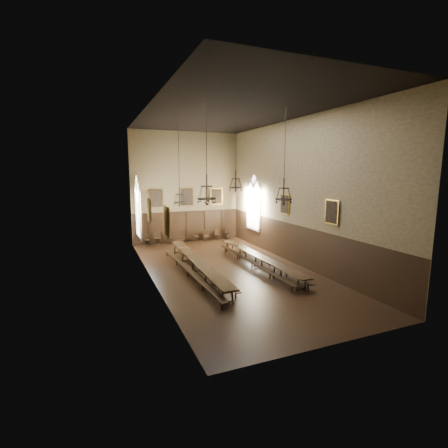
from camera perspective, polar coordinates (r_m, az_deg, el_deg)
floor at (r=19.41m, az=0.89°, el=-8.21°), size 9.00×18.00×0.02m
ceiling at (r=18.79m, az=0.96°, el=19.04°), size 9.00×18.00×0.02m
wall_back at (r=27.07m, az=-6.63°, el=6.40°), size 9.00×0.02×9.00m
wall_front at (r=10.90m, az=19.86°, el=1.79°), size 9.00×0.02×9.00m
wall_left at (r=17.30m, az=-13.00°, el=4.66°), size 0.02×18.00×9.00m
wall_right at (r=20.75m, az=12.51°, el=5.40°), size 0.02×18.00×9.00m
wainscot_panelling at (r=19.07m, az=0.90°, el=-4.60°), size 9.00×18.00×2.50m
table_left at (r=18.85m, az=-4.81°, el=-7.42°), size 0.99×10.65×0.83m
table_right at (r=20.08m, az=6.06°, el=-6.51°), size 0.75×9.74×0.76m
bench_left_outer at (r=18.33m, az=-6.38°, el=-8.32°), size 0.57×10.46×0.47m
bench_left_inner at (r=18.98m, az=-3.19°, el=-7.78°), size 0.29×9.10×0.41m
bench_right_inner at (r=19.83m, az=4.94°, el=-7.03°), size 0.32×9.33×0.42m
bench_right_outer at (r=20.30m, az=8.00°, el=-6.70°), size 0.91×9.31×0.42m
chair_0 at (r=26.41m, az=-13.36°, el=-3.11°), size 0.43×0.43×0.93m
chair_1 at (r=26.62m, az=-11.52°, el=-2.87°), size 0.53×0.53×1.04m
chair_2 at (r=26.78m, az=-9.47°, el=-2.83°), size 0.46×0.46×0.90m
chair_3 at (r=26.95m, az=-7.30°, el=-2.64°), size 0.57×0.57×1.00m
chair_4 at (r=27.38m, az=-5.00°, el=-2.49°), size 0.40×0.40×0.87m
chair_5 at (r=27.55m, az=-3.21°, el=-2.36°), size 0.43×0.43×0.93m
chair_6 at (r=27.92m, az=-1.16°, el=-2.22°), size 0.49×0.49×0.89m
chair_7 at (r=28.29m, az=0.65°, el=-2.05°), size 0.49×0.49×0.91m
chandelier_back_left at (r=20.28m, az=-7.82°, el=4.95°), size 0.76×0.76×5.22m
chandelier_back_right at (r=21.87m, az=2.08°, el=7.14°), size 0.92×0.92×4.43m
chandelier_front_left at (r=15.30m, az=-3.03°, el=5.53°), size 0.91×0.91×4.63m
chandelier_front_right at (r=17.37m, az=10.44°, el=5.26°), size 0.91×0.91×4.81m
portrait_back_0 at (r=26.41m, az=-11.98°, el=4.45°), size 1.10×0.12×1.40m
portrait_back_1 at (r=26.99m, az=-6.53°, el=4.69°), size 1.10×0.12×1.40m
portrait_back_2 at (r=27.81m, az=-1.35°, el=4.88°), size 1.10×0.12×1.40m
portrait_left_0 at (r=18.38m, az=-13.01°, el=2.41°), size 0.12×1.00×1.30m
portrait_left_1 at (r=14.00m, az=-10.02°, el=0.43°), size 0.12×1.00×1.30m
portrait_right_0 at (r=21.57m, az=10.64°, el=3.46°), size 0.12×1.00×1.30m
portrait_right_1 at (r=17.98m, az=18.41°, el=2.02°), size 0.12×1.00×1.30m
window_right at (r=25.50m, az=5.23°, el=3.77°), size 0.20×2.20×4.60m
window_left at (r=22.84m, az=-14.95°, el=2.86°), size 0.20×2.20×4.60m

